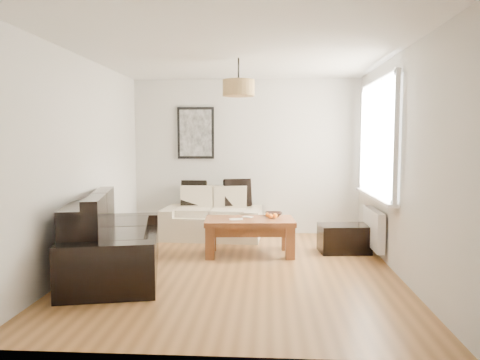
# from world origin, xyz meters

# --- Properties ---
(floor) EXTENTS (4.50, 4.50, 0.00)m
(floor) POSITION_xyz_m (0.00, 0.00, 0.00)
(floor) COLOR brown
(floor) RESTS_ON ground
(ceiling) EXTENTS (3.80, 4.50, 0.00)m
(ceiling) POSITION_xyz_m (0.00, 0.00, 2.60)
(ceiling) COLOR white
(ceiling) RESTS_ON floor
(wall_back) EXTENTS (3.80, 0.04, 2.60)m
(wall_back) POSITION_xyz_m (0.00, 2.25, 1.30)
(wall_back) COLOR silver
(wall_back) RESTS_ON floor
(wall_front) EXTENTS (3.80, 0.04, 2.60)m
(wall_front) POSITION_xyz_m (0.00, -2.25, 1.30)
(wall_front) COLOR silver
(wall_front) RESTS_ON floor
(wall_left) EXTENTS (0.04, 4.50, 2.60)m
(wall_left) POSITION_xyz_m (-1.90, 0.00, 1.30)
(wall_left) COLOR silver
(wall_left) RESTS_ON floor
(wall_right) EXTENTS (0.04, 4.50, 2.60)m
(wall_right) POSITION_xyz_m (1.90, 0.00, 1.30)
(wall_right) COLOR silver
(wall_right) RESTS_ON floor
(window_bay) EXTENTS (0.14, 1.90, 1.60)m
(window_bay) POSITION_xyz_m (1.86, 0.80, 1.60)
(window_bay) COLOR white
(window_bay) RESTS_ON wall_right
(radiator) EXTENTS (0.10, 0.90, 0.52)m
(radiator) POSITION_xyz_m (1.82, 0.80, 0.38)
(radiator) COLOR white
(radiator) RESTS_ON wall_right
(poster) EXTENTS (0.62, 0.04, 0.87)m
(poster) POSITION_xyz_m (-0.85, 2.22, 1.70)
(poster) COLOR black
(poster) RESTS_ON wall_back
(pendant_shade) EXTENTS (0.40, 0.40, 0.20)m
(pendant_shade) POSITION_xyz_m (0.00, 0.30, 2.23)
(pendant_shade) COLOR tan
(pendant_shade) RESTS_ON ceiling
(loveseat_cream) EXTENTS (1.59, 0.92, 0.77)m
(loveseat_cream) POSITION_xyz_m (-0.52, 1.78, 0.39)
(loveseat_cream) COLOR beige
(loveseat_cream) RESTS_ON floor
(sofa_leather) EXTENTS (1.40, 2.18, 0.87)m
(sofa_leather) POSITION_xyz_m (-1.43, -0.26, 0.43)
(sofa_leather) COLOR black
(sofa_leather) RESTS_ON floor
(coffee_table) EXTENTS (1.27, 0.75, 0.50)m
(coffee_table) POSITION_xyz_m (0.12, 0.75, 0.25)
(coffee_table) COLOR brown
(coffee_table) RESTS_ON floor
(ottoman) EXTENTS (0.73, 0.51, 0.39)m
(ottoman) POSITION_xyz_m (1.45, 0.96, 0.20)
(ottoman) COLOR black
(ottoman) RESTS_ON floor
(cushion_left) EXTENTS (0.42, 0.14, 0.42)m
(cushion_left) POSITION_xyz_m (-0.85, 1.97, 0.70)
(cushion_left) COLOR black
(cushion_left) RESTS_ON loveseat_cream
(cushion_right) EXTENTS (0.46, 0.24, 0.44)m
(cushion_right) POSITION_xyz_m (-0.13, 1.97, 0.72)
(cushion_right) COLOR black
(cushion_right) RESTS_ON loveseat_cream
(fruit_bowl) EXTENTS (0.26, 0.26, 0.06)m
(fruit_bowl) POSITION_xyz_m (0.46, 0.97, 0.53)
(fruit_bowl) COLOR black
(fruit_bowl) RESTS_ON coffee_table
(orange_a) EXTENTS (0.08, 0.08, 0.06)m
(orange_a) POSITION_xyz_m (0.41, 0.78, 0.54)
(orange_a) COLOR orange
(orange_a) RESTS_ON fruit_bowl
(orange_b) EXTENTS (0.07, 0.07, 0.07)m
(orange_b) POSITION_xyz_m (0.48, 0.81, 0.54)
(orange_b) COLOR orange
(orange_b) RESTS_ON fruit_bowl
(orange_c) EXTENTS (0.07, 0.07, 0.06)m
(orange_c) POSITION_xyz_m (0.37, 0.87, 0.54)
(orange_c) COLOR orange
(orange_c) RESTS_ON fruit_bowl
(papers) EXTENTS (0.20, 0.15, 0.01)m
(papers) POSITION_xyz_m (-0.06, 0.69, 0.50)
(papers) COLOR silver
(papers) RESTS_ON coffee_table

